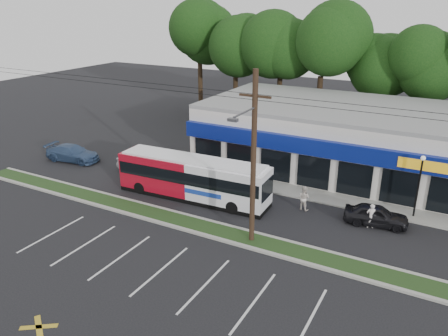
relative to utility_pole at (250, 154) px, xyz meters
name	(u,v)px	position (x,y,z in m)	size (l,w,h in m)	color
ground	(199,236)	(-2.83, -0.93, -5.41)	(120.00, 120.00, 0.00)	black
grass_strip	(208,228)	(-2.83, 0.07, -5.35)	(40.00, 1.60, 0.12)	#223C18
curb_south	(200,234)	(-2.83, -0.78, -5.34)	(40.00, 0.25, 0.14)	#9E9E93
curb_north	(214,222)	(-2.83, 0.92, -5.34)	(40.00, 0.25, 0.14)	#9E9E93
sidewalk	(324,197)	(2.17, 8.07, -5.36)	(32.00, 2.20, 0.10)	#9E9E93
strip_mall	(357,139)	(2.67, 14.99, -2.76)	(25.00, 12.55, 5.30)	beige
utility_pole	(250,154)	(0.00, 0.00, 0.00)	(50.00, 2.77, 10.00)	black
lamp_post	(419,179)	(8.17, 7.87, -2.74)	(0.30, 0.30, 4.25)	black
tree_line	(371,54)	(1.17, 25.07, 3.00)	(46.76, 6.76, 11.83)	black
metrobus	(193,177)	(-6.07, 3.57, -3.82)	(11.27, 2.90, 3.01)	#A60C1E
car_dark	(376,215)	(6.17, 5.64, -4.75)	(1.57, 3.90, 1.33)	black
car_silver	(146,163)	(-12.18, 6.02, -4.62)	(1.67, 4.80, 1.58)	#ADB0B5
car_blue	(73,153)	(-19.59, 5.11, -4.71)	(1.98, 4.88, 1.42)	#324A70
pedestrian_a	(371,216)	(5.95, 5.07, -4.61)	(0.59, 0.39, 1.61)	white
pedestrian_b	(304,198)	(1.46, 5.55, -4.57)	(0.82, 0.64, 1.69)	silver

